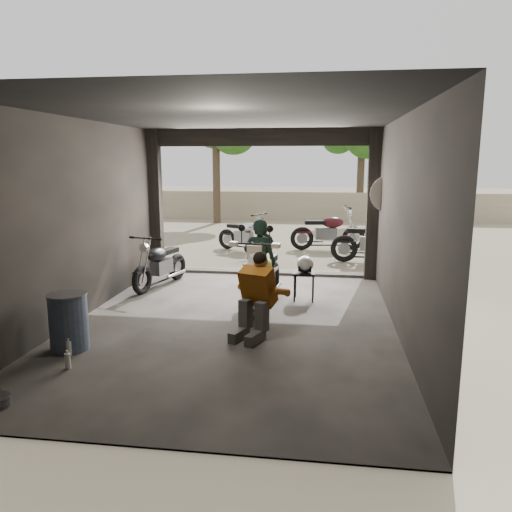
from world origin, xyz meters
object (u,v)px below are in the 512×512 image
(left_bike, at_px, (160,261))
(outside_bike_b, at_px, (328,228))
(oil_drum, at_px, (69,323))
(sign_post, at_px, (388,212))
(stool, at_px, (304,276))
(outside_bike_c, at_px, (375,238))
(outside_bike_a, at_px, (245,232))
(helmet, at_px, (305,264))
(mechanic, at_px, (254,298))
(main_bike, at_px, (263,273))
(rider, at_px, (260,263))

(left_bike, distance_m, outside_bike_b, 5.82)
(oil_drum, height_order, sign_post, sign_post)
(stool, bearing_deg, left_bike, 167.93)
(stool, bearing_deg, outside_bike_c, 66.57)
(outside_bike_a, xyz_separation_m, outside_bike_b, (2.31, 0.56, 0.08))
(left_bike, height_order, helmet, left_bike)
(outside_bike_c, distance_m, stool, 4.02)
(left_bike, distance_m, mechanic, 3.54)
(main_bike, xyz_separation_m, rider, (-0.08, 0.11, 0.15))
(rider, bearing_deg, stool, -150.42)
(main_bike, bearing_deg, mechanic, -81.31)
(helmet, bearing_deg, outside_bike_c, 74.48)
(mechanic, bearing_deg, rider, 114.95)
(outside_bike_a, distance_m, sign_post, 4.95)
(left_bike, distance_m, sign_post, 4.71)
(outside_bike_a, bearing_deg, main_bike, -141.22)
(helmet, bearing_deg, rider, -141.42)
(outside_bike_a, relative_size, outside_bike_c, 0.86)
(helmet, xyz_separation_m, oil_drum, (-3.06, -2.89, -0.30))
(outside_bike_b, xyz_separation_m, outside_bike_c, (1.16, -1.69, 0.01))
(rider, xyz_separation_m, stool, (0.76, 0.44, -0.31))
(left_bike, xyz_separation_m, helmet, (2.95, -0.61, 0.15))
(outside_bike_b, bearing_deg, main_bike, 159.99)
(left_bike, xyz_separation_m, sign_post, (4.54, 0.80, 0.96))
(left_bike, relative_size, rider, 1.03)
(oil_drum, relative_size, sign_post, 0.35)
(outside_bike_c, xyz_separation_m, stool, (-1.60, -3.68, -0.17))
(rider, xyz_separation_m, oil_drum, (-2.28, -2.43, -0.39))
(left_bike, height_order, outside_bike_a, outside_bike_a)
(main_bike, xyz_separation_m, sign_post, (2.29, 1.98, 0.87))
(main_bike, relative_size, outside_bike_c, 1.00)
(left_bike, distance_m, helmet, 3.01)
(stool, bearing_deg, rider, -150.08)
(outside_bike_b, height_order, outside_bike_c, outside_bike_c)
(rider, bearing_deg, outside_bike_b, -101.97)
(main_bike, relative_size, helmet, 5.86)
(main_bike, distance_m, mechanic, 1.51)
(stool, bearing_deg, helmet, 59.42)
(outside_bike_c, relative_size, mechanic, 1.57)
(outside_bike_b, xyz_separation_m, sign_post, (1.17, -3.95, 0.88))
(rider, bearing_deg, helmet, -149.63)
(mechanic, distance_m, sign_post, 4.24)
(main_bike, distance_m, outside_bike_c, 4.81)
(sign_post, bearing_deg, oil_drum, -145.38)
(helmet, distance_m, sign_post, 2.28)
(left_bike, relative_size, helmet, 4.98)
(rider, height_order, stool, rider)
(outside_bike_a, bearing_deg, outside_bike_c, -81.78)
(left_bike, distance_m, outside_bike_a, 4.32)
(rider, distance_m, stool, 0.93)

